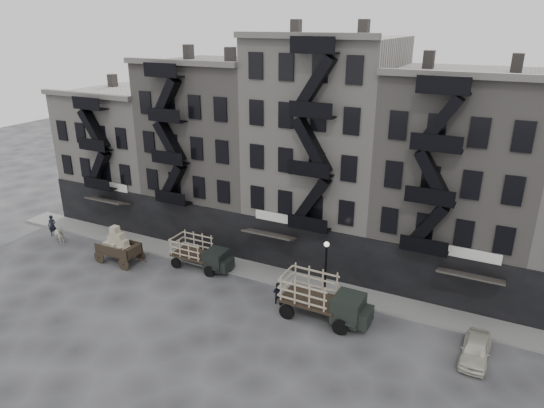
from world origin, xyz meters
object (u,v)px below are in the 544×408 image
at_px(stake_truck_west, 200,251).
at_px(pedestrian_west, 52,226).
at_px(horse, 58,235).
at_px(pedestrian_mid, 278,293).
at_px(stake_truck_east, 323,296).
at_px(car_east, 476,350).
at_px(wagon, 117,242).

xyz_separation_m(stake_truck_west, pedestrian_west, (-15.30, -0.92, -0.44)).
relative_size(horse, pedestrian_mid, 1.12).
distance_m(horse, stake_truck_east, 24.60).
distance_m(horse, car_east, 33.81).
xyz_separation_m(stake_truck_east, car_east, (9.23, 0.09, -1.03)).
distance_m(stake_truck_east, car_east, 9.28).
height_order(stake_truck_east, car_east, stake_truck_east).
height_order(pedestrian_west, pedestrian_mid, pedestrian_west).
bearing_deg(stake_truck_west, stake_truck_east, -11.53).
bearing_deg(stake_truck_west, pedestrian_west, -176.55).
height_order(horse, pedestrian_mid, pedestrian_mid).
bearing_deg(horse, car_east, -75.08).
height_order(stake_truck_east, pedestrian_west, stake_truck_east).
height_order(horse, car_east, horse).
bearing_deg(pedestrian_mid, pedestrian_west, 1.11).
xyz_separation_m(horse, pedestrian_mid, (21.20, -0.05, 0.05)).
height_order(horse, wagon, wagon).
bearing_deg(horse, pedestrian_west, 76.53).
bearing_deg(stake_truck_west, car_east, -6.07).
height_order(wagon, pedestrian_mid, wagon).
bearing_deg(pedestrian_west, car_east, -32.56).
height_order(horse, pedestrian_west, pedestrian_west).
bearing_deg(pedestrian_west, wagon, -38.25).
relative_size(wagon, stake_truck_east, 0.61).
bearing_deg(stake_truck_east, pedestrian_mid, 175.54).
distance_m(stake_truck_east, pedestrian_mid, 3.51).
bearing_deg(pedestrian_west, pedestrian_mid, -33.05).
relative_size(car_east, pedestrian_mid, 2.39).
distance_m(pedestrian_west, pedestrian_mid, 22.91).
bearing_deg(car_east, stake_truck_east, -177.73).
xyz_separation_m(horse, stake_truck_west, (13.61, 1.85, 0.67)).
distance_m(horse, pedestrian_west, 1.94).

